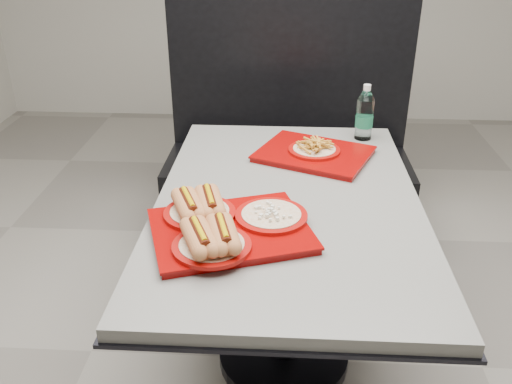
# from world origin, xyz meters

# --- Properties ---
(ground) EXTENTS (6.00, 6.00, 0.00)m
(ground) POSITION_xyz_m (0.00, 0.00, 0.00)
(ground) COLOR gray
(ground) RESTS_ON ground
(diner_table) EXTENTS (0.92, 1.42, 0.75)m
(diner_table) POSITION_xyz_m (0.00, 0.00, 0.58)
(diner_table) COLOR black
(diner_table) RESTS_ON ground
(booth_bench) EXTENTS (1.30, 0.57, 1.35)m
(booth_bench) POSITION_xyz_m (0.00, 1.09, 0.40)
(booth_bench) COLOR black
(booth_bench) RESTS_ON ground
(tray_near) EXTENTS (0.56, 0.49, 0.10)m
(tray_near) POSITION_xyz_m (-0.19, -0.26, 0.79)
(tray_near) COLOR #7C0403
(tray_near) RESTS_ON diner_table
(tray_far) EXTENTS (0.52, 0.47, 0.08)m
(tray_far) POSITION_xyz_m (0.10, 0.36, 0.77)
(tray_far) COLOR #7C0403
(tray_far) RESTS_ON diner_table
(water_bottle) EXTENTS (0.08, 0.08, 0.24)m
(water_bottle) POSITION_xyz_m (0.32, 0.57, 0.85)
(water_bottle) COLOR silver
(water_bottle) RESTS_ON diner_table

